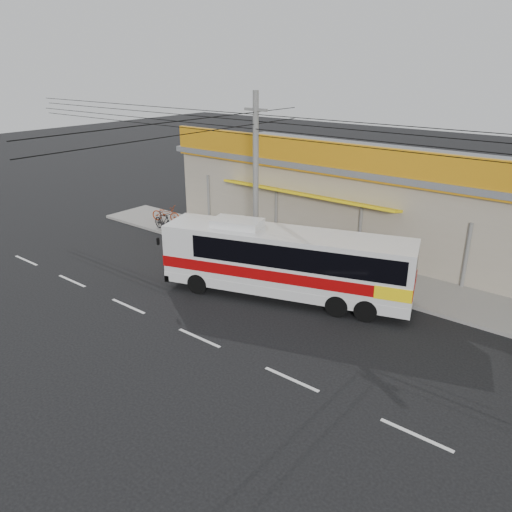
# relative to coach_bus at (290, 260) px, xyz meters

# --- Properties ---
(ground) EXTENTS (120.00, 120.00, 0.00)m
(ground) POSITION_rel_coach_bus_xyz_m (-0.59, -2.23, -1.69)
(ground) COLOR black
(ground) RESTS_ON ground
(sidewalk) EXTENTS (30.00, 3.20, 0.15)m
(sidewalk) POSITION_rel_coach_bus_xyz_m (-0.59, 3.77, -1.61)
(sidewalk) COLOR gray
(sidewalk) RESTS_ON ground
(lane_markings) EXTENTS (50.00, 0.12, 0.01)m
(lane_markings) POSITION_rel_coach_bus_xyz_m (-0.59, -4.73, -1.69)
(lane_markings) COLOR silver
(lane_markings) RESTS_ON ground
(storefront_building) EXTENTS (22.60, 9.20, 5.70)m
(storefront_building) POSITION_rel_coach_bus_xyz_m (-0.59, 9.31, 0.61)
(storefront_building) COLOR gray
(storefront_building) RESTS_ON ground
(coach_bus) EXTENTS (10.41, 5.23, 3.16)m
(coach_bus) POSITION_rel_coach_bus_xyz_m (0.00, 0.00, 0.00)
(coach_bus) COLOR silver
(coach_bus) RESTS_ON ground
(motorbike_red) EXTENTS (1.97, 1.17, 0.98)m
(motorbike_red) POSITION_rel_coach_bus_xyz_m (-11.70, 3.74, -1.05)
(motorbike_red) COLOR maroon
(motorbike_red) RESTS_ON sidewalk
(motorbike_dark) EXTENTS (1.86, 0.75, 1.08)m
(motorbike_dark) POSITION_rel_coach_bus_xyz_m (-10.46, 2.47, -1.00)
(motorbike_dark) COLOR black
(motorbike_dark) RESTS_ON sidewalk
(utility_pole) EXTENTS (34.00, 14.00, 8.08)m
(utility_pole) POSITION_rel_coach_bus_xyz_m (-3.35, 1.99, 4.97)
(utility_pole) COLOR slate
(utility_pole) RESTS_ON ground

